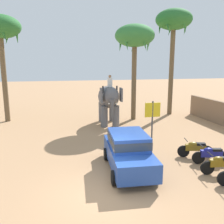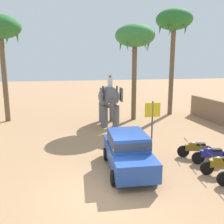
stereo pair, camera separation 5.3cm
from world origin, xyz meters
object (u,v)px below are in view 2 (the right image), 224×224
object	(u,v)px
motorcycle_fourth_in_row	(211,155)
motorcycle_far_in_row	(195,148)
motorcycle_mid_row	(221,164)
palm_tree_behind_elephant	(135,38)
palm_tree_near_hut	(0,30)
elephant_with_mahout	(109,99)
signboard_yellow	(153,112)
car_sedan_foreground	(128,150)
palm_tree_far_back	(174,23)

from	to	relation	value
motorcycle_fourth_in_row	motorcycle_far_in_row	bearing A→B (deg)	105.62
motorcycle_mid_row	palm_tree_behind_elephant	world-z (taller)	palm_tree_behind_elephant
palm_tree_near_hut	elephant_with_mahout	bearing A→B (deg)	-20.55
palm_tree_behind_elephant	signboard_yellow	distance (m)	7.37
car_sedan_foreground	elephant_with_mahout	xyz separation A→B (m)	(0.92, 8.18, 1.06)
motorcycle_far_in_row	palm_tree_behind_elephant	distance (m)	10.83
palm_tree_far_back	car_sedan_foreground	bearing A→B (deg)	-124.41
elephant_with_mahout	palm_tree_near_hut	bearing A→B (deg)	159.45
elephant_with_mahout	signboard_yellow	xyz separation A→B (m)	(1.90, -4.10, -0.30)
car_sedan_foreground	motorcycle_mid_row	world-z (taller)	car_sedan_foreground
palm_tree_near_hut	car_sedan_foreground	bearing A→B (deg)	-57.80
car_sedan_foreground	palm_tree_far_back	bearing A→B (deg)	55.59
car_sedan_foreground	palm_tree_behind_elephant	distance (m)	11.57
motorcycle_far_in_row	motorcycle_mid_row	bearing A→B (deg)	-90.04
palm_tree_far_back	signboard_yellow	world-z (taller)	palm_tree_far_back
motorcycle_fourth_in_row	palm_tree_behind_elephant	world-z (taller)	palm_tree_behind_elephant
car_sedan_foreground	palm_tree_near_hut	xyz separation A→B (m)	(-7.03, 11.16, 6.31)
palm_tree_near_hut	motorcycle_far_in_row	bearing A→B (deg)	-44.36
motorcycle_far_in_row	palm_tree_behind_elephant	size ratio (longest dim) A/B	0.23
elephant_with_mahout	palm_tree_far_back	distance (m)	9.26
palm_tree_far_back	palm_tree_near_hut	bearing A→B (deg)	178.22
motorcycle_fourth_in_row	palm_tree_near_hut	size ratio (longest dim) A/B	0.21
motorcycle_far_in_row	palm_tree_behind_elephant	bearing A→B (deg)	92.64
motorcycle_mid_row	motorcycle_far_in_row	xyz separation A→B (m)	(0.00, 1.96, 0.00)
signboard_yellow	car_sedan_foreground	bearing A→B (deg)	-124.69
motorcycle_mid_row	palm_tree_near_hut	size ratio (longest dim) A/B	0.21
elephant_with_mahout	palm_tree_behind_elephant	bearing A→B (deg)	28.03
palm_tree_near_hut	palm_tree_far_back	size ratio (longest dim) A/B	0.89
car_sedan_foreground	palm_tree_far_back	xyz separation A→B (m)	(7.34, 10.71, 7.24)
motorcycle_far_in_row	palm_tree_far_back	size ratio (longest dim) A/B	0.19
elephant_with_mahout	motorcycle_far_in_row	bearing A→B (deg)	-69.46
car_sedan_foreground	motorcycle_mid_row	distance (m)	4.01
motorcycle_mid_row	palm_tree_behind_elephant	distance (m)	12.48
signboard_yellow	elephant_with_mahout	bearing A→B (deg)	114.83
elephant_with_mahout	signboard_yellow	world-z (taller)	elephant_with_mahout
palm_tree_far_back	motorcycle_mid_row	bearing A→B (deg)	-106.55
motorcycle_mid_row	signboard_yellow	bearing A→B (deg)	99.77
motorcycle_mid_row	palm_tree_behind_elephant	bearing A→B (deg)	92.16
car_sedan_foreground	palm_tree_near_hut	bearing A→B (deg)	122.20
palm_tree_behind_elephant	signboard_yellow	bearing A→B (deg)	-95.57
motorcycle_mid_row	signboard_yellow	size ratio (longest dim) A/B	0.75
motorcycle_fourth_in_row	palm_tree_behind_elephant	distance (m)	11.60
motorcycle_fourth_in_row	elephant_with_mahout	bearing A→B (deg)	110.02
motorcycle_mid_row	palm_tree_far_back	xyz separation A→B (m)	(3.58, 12.06, 7.70)
palm_tree_far_back	elephant_with_mahout	bearing A→B (deg)	-158.44
elephant_with_mahout	motorcycle_fourth_in_row	xyz separation A→B (m)	(3.09, -8.48, -1.53)
palm_tree_near_hut	palm_tree_far_back	xyz separation A→B (m)	(14.36, -0.45, 0.92)
elephant_with_mahout	motorcycle_far_in_row	world-z (taller)	elephant_with_mahout
elephant_with_mahout	palm_tree_behind_elephant	distance (m)	5.44
signboard_yellow	palm_tree_far_back	bearing A→B (deg)	55.77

